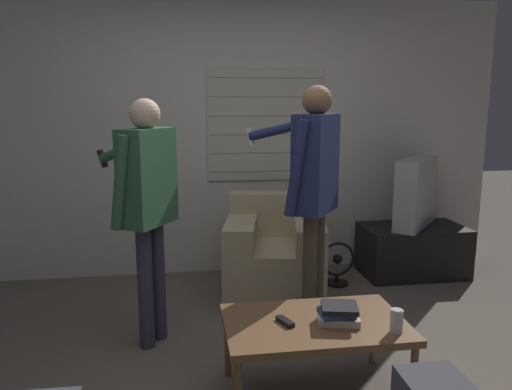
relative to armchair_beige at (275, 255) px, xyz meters
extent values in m
plane|color=#665B51|center=(-0.32, -1.32, -0.35)|extent=(16.00, 16.00, 0.00)
cube|color=silver|center=(-0.32, 0.71, 0.93)|extent=(5.20, 0.06, 2.55)
cube|color=beige|center=(0.03, 0.67, 1.05)|extent=(1.09, 0.02, 1.03)
cube|color=gray|center=(0.03, 0.65, 0.62)|extent=(1.07, 0.00, 0.01)
cube|color=gray|center=(0.03, 0.65, 0.79)|extent=(1.07, 0.00, 0.01)
cube|color=gray|center=(0.03, 0.65, 0.96)|extent=(1.07, 0.00, 0.01)
cube|color=gray|center=(0.03, 0.65, 1.13)|extent=(1.07, 0.00, 0.01)
cube|color=gray|center=(0.03, 0.65, 1.31)|extent=(1.07, 0.00, 0.01)
cube|color=gray|center=(0.03, 0.65, 1.48)|extent=(1.07, 0.00, 0.01)
cube|color=#C6B289|center=(-0.01, -0.04, -0.12)|extent=(0.94, 0.94, 0.45)
cube|color=#C6B289|center=(0.05, 0.25, 0.30)|extent=(0.82, 0.36, 0.37)
cube|color=#C6B289|center=(0.27, -0.10, 0.21)|extent=(0.39, 0.83, 0.20)
cube|color=#C6B289|center=(-0.28, 0.02, 0.21)|extent=(0.39, 0.83, 0.20)
cube|color=brown|center=(-0.07, -1.48, 0.07)|extent=(0.98, 0.62, 0.04)
cylinder|color=brown|center=(-0.52, -1.21, -0.15)|extent=(0.04, 0.04, 0.40)
cylinder|color=brown|center=(0.39, -1.21, -0.15)|extent=(0.04, 0.04, 0.40)
cylinder|color=brown|center=(0.39, -1.75, -0.15)|extent=(0.04, 0.04, 0.40)
cube|color=black|center=(1.37, 0.29, -0.11)|extent=(0.94, 0.55, 0.46)
cube|color=#B2B2B7|center=(1.37, 0.29, 0.44)|extent=(0.61, 0.64, 0.64)
cube|color=#3D4738|center=(1.30, 0.36, 0.44)|extent=(0.40, 0.44, 0.52)
cylinder|color=#33384C|center=(-1.01, -0.78, 0.07)|extent=(0.10, 0.10, 0.83)
cylinder|color=#33384C|center=(-0.94, -0.66, 0.07)|extent=(0.10, 0.10, 0.83)
cube|color=#336642|center=(-0.98, -0.72, 0.79)|extent=(0.38, 0.44, 0.62)
sphere|color=beige|center=(-0.98, -0.72, 1.19)|extent=(0.19, 0.19, 0.19)
cylinder|color=#336642|center=(-1.13, -0.88, 0.78)|extent=(0.17, 0.14, 0.59)
cylinder|color=#336642|center=(-1.09, -0.39, 0.97)|extent=(0.52, 0.37, 0.28)
cube|color=black|center=(-1.32, -0.24, 0.86)|extent=(0.08, 0.07, 0.13)
cylinder|color=#4C4233|center=(0.09, -0.79, 0.09)|extent=(0.10, 0.10, 0.87)
cylinder|color=#4C4233|center=(0.17, -0.67, 0.09)|extent=(0.10, 0.10, 0.87)
cube|color=navy|center=(0.13, -0.73, 0.86)|extent=(0.39, 0.44, 0.66)
sphere|color=#846042|center=(0.13, -0.73, 1.27)|extent=(0.20, 0.20, 0.20)
cylinder|color=navy|center=(-0.04, -0.88, 0.85)|extent=(0.17, 0.15, 0.63)
cylinder|color=navy|center=(0.01, -0.38, 1.08)|extent=(0.54, 0.42, 0.22)
cube|color=white|center=(-0.23, -0.20, 1.01)|extent=(0.07, 0.06, 0.13)
cube|color=beige|center=(0.05, -1.54, 0.12)|extent=(0.24, 0.18, 0.04)
cube|color=#284C89|center=(0.04, -1.52, 0.15)|extent=(0.18, 0.15, 0.03)
cube|color=black|center=(0.06, -1.53, 0.18)|extent=(0.22, 0.21, 0.03)
cylinder|color=silver|center=(0.31, -1.68, 0.15)|extent=(0.07, 0.07, 0.12)
cylinder|color=silver|center=(0.31, -1.68, 0.22)|extent=(0.06, 0.06, 0.00)
cube|color=black|center=(-0.23, -1.49, 0.11)|extent=(0.09, 0.14, 0.02)
cylinder|color=black|center=(0.59, 0.14, -0.34)|extent=(0.20, 0.20, 0.02)
cylinder|color=black|center=(0.59, 0.14, -0.29)|extent=(0.03, 0.03, 0.07)
torus|color=black|center=(0.59, 0.14, -0.11)|extent=(0.31, 0.02, 0.31)
sphere|color=black|center=(0.59, 0.14, -0.11)|extent=(0.09, 0.09, 0.09)
camera|label=1|loc=(-0.77, -3.94, 1.27)|focal=35.00mm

